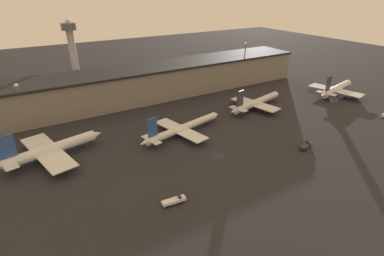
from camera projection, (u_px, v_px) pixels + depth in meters
The scene contains 11 objects.
ground at pixel (219, 156), 120.48m from camera, with size 600.00×600.00×0.00m, color #26262B.
terminal_building at pixel (142, 83), 177.17m from camera, with size 219.24×27.91×18.89m.
airplane_1 at pixel (51, 150), 116.83m from camera, with size 43.40×36.84×14.89m.
airplane_2 at pixel (183, 128), 136.69m from camera, with size 47.58×30.32×13.12m.
airplane_3 at pixel (256, 103), 165.36m from camera, with size 44.63×29.05×13.68m.
airplane_4 at pixel (337, 89), 185.67m from camera, with size 42.34×32.92×14.60m.
service_vehicle_1 at pixel (174, 201), 93.54m from camera, with size 7.84×2.78×2.55m.
service_vehicle_2 at pixel (306, 145), 125.63m from camera, with size 7.69×4.35×2.63m.
lamp_post_0 at pixel (20, 100), 137.22m from camera, with size 1.80×1.80×22.30m.
lamp_post_1 at pixel (245, 59), 197.72m from camera, with size 1.80×1.80×28.82m.
control_tower at pixel (72, 49), 189.67m from camera, with size 9.00×9.00×43.84m.
Camera 1 is at (-62.96, -83.31, 62.08)m, focal length 28.00 mm.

